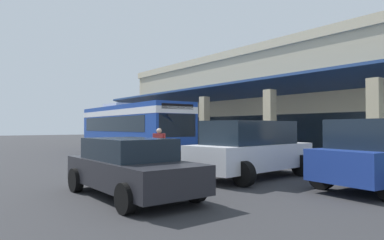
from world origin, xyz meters
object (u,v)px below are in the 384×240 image
parked_suv_white (251,148)px  transit_bus (131,126)px  pedestrian (159,145)px  potted_palm (163,141)px  parked_sedan_charcoal (130,167)px

parked_suv_white → transit_bus: bearing=172.7°
transit_bus → pedestrian: (7.13, -2.40, -0.89)m
potted_palm → pedestrian: bearing=-34.0°
pedestrian → parked_suv_white: bearing=11.3°
transit_bus → potted_palm: (-4.48, 5.45, -1.24)m
transit_bus → parked_sedan_charcoal: transit_bus is taller
transit_bus → parked_suv_white: size_ratio=2.30×
pedestrian → parked_sedan_charcoal: bearing=-39.3°
parked_suv_white → pedestrian: size_ratio=2.88×
parked_sedan_charcoal → pedestrian: pedestrian is taller
parked_suv_white → potted_palm: (-16.13, 6.94, -0.40)m
parked_sedan_charcoal → potted_palm: size_ratio=1.90×
parked_sedan_charcoal → parked_suv_white: size_ratio=0.90×
pedestrian → potted_palm: 14.02m
parked_suv_white → potted_palm: size_ratio=2.11×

